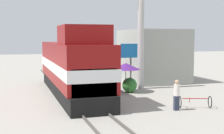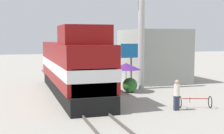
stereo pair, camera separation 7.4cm
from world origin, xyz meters
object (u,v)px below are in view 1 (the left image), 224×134
Objects in this scene: person_bystander at (177,94)px; bicycle at (195,102)px; locomotive at (73,67)px; utility_pole at (141,37)px; vendor_umbrella at (126,66)px; billboard_sign at (131,54)px.

person_bystander is 0.90× the size of bicycle.
utility_pole is (5.81, 1.14, 2.15)m from locomotive.
locomotive is 8.99m from bicycle.
bicycle is at bearing -72.05° from vendor_umbrella.
bicycle is (2.05, -6.34, -1.63)m from vendor_umbrella.
utility_pole reaches higher than person_bystander.
utility_pole is 3.71× the size of vendor_umbrella.
vendor_umbrella is 1.14× the size of bicycle.
utility_pole is at bearing 11.12° from locomotive.
locomotive is at bearing -154.31° from billboard_sign.
locomotive is 4.10m from vendor_umbrella.
locomotive is 7.93× the size of person_bystander.
vendor_umbrella is 0.61× the size of billboard_sign.
vendor_umbrella is at bearing -118.34° from billboard_sign.
locomotive is 3.84× the size of billboard_sign.
vendor_umbrella is (-1.71, -1.13, -2.21)m from utility_pole.
locomotive reaches higher than billboard_sign.
utility_pole is 8.38m from person_bystander.
vendor_umbrella reaches higher than person_bystander.
person_bystander is at bearing -63.57° from bicycle.
utility_pole is at bearing 33.50° from vendor_umbrella.
utility_pole reaches higher than bicycle.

